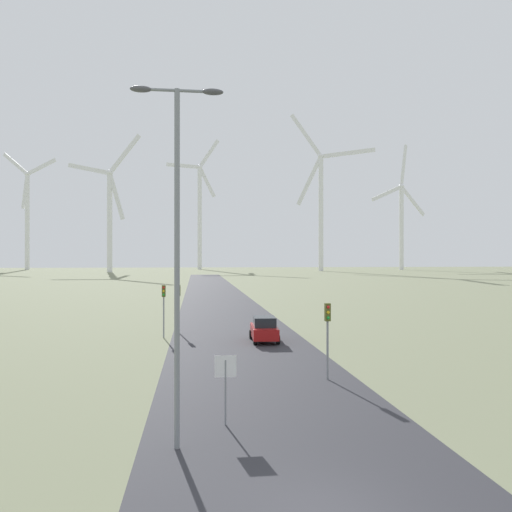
# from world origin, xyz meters

# --- Properties ---
(road_surface) EXTENTS (10.00, 240.00, 0.01)m
(road_surface) POSITION_xyz_m (0.00, 48.00, 0.00)
(road_surface) COLOR #2D2D33
(road_surface) RESTS_ON ground
(streetlamp) EXTENTS (3.00, 0.32, 11.66)m
(streetlamp) POSITION_xyz_m (-3.75, 4.58, 7.13)
(streetlamp) COLOR gray
(streetlamp) RESTS_ON ground
(stop_sign_near) EXTENTS (0.81, 0.07, 2.57)m
(stop_sign_near) POSITION_xyz_m (-2.07, 6.64, 1.80)
(stop_sign_near) COLOR gray
(stop_sign_near) RESTS_ON ground
(traffic_light_post_near_left) EXTENTS (0.28, 0.34, 4.05)m
(traffic_light_post_near_left) POSITION_xyz_m (-5.60, 27.04, 2.96)
(traffic_light_post_near_left) COLOR gray
(traffic_light_post_near_left) RESTS_ON ground
(traffic_light_post_near_right) EXTENTS (0.28, 0.33, 3.85)m
(traffic_light_post_near_right) POSITION_xyz_m (3.45, 12.83, 2.83)
(traffic_light_post_near_right) COLOR gray
(traffic_light_post_near_right) RESTS_ON ground
(traffic_light_post_mid_left) EXTENTS (0.28, 0.34, 3.92)m
(traffic_light_post_mid_left) POSITION_xyz_m (-4.55, 29.47, 2.87)
(traffic_light_post_mid_left) COLOR gray
(traffic_light_post_mid_left) RESTS_ON ground
(car_approaching) EXTENTS (1.99, 4.18, 1.83)m
(car_approaching) POSITION_xyz_m (1.81, 24.47, 0.91)
(car_approaching) COLOR maroon
(car_approaching) RESTS_ON ground
(wind_turbine_far_left) EXTENTS (29.06, 11.46, 59.73)m
(wind_turbine_far_left) POSITION_xyz_m (-87.63, 251.17, 29.24)
(wind_turbine_far_left) COLOR white
(wind_turbine_far_left) RESTS_ON ground
(wind_turbine_left) EXTENTS (32.16, 13.51, 57.25)m
(wind_turbine_left) POSITION_xyz_m (-39.12, 202.90, 26.20)
(wind_turbine_left) COLOR white
(wind_turbine_left) RESTS_ON ground
(wind_turbine_center) EXTENTS (27.40, 2.60, 67.85)m
(wind_turbine_center) POSITION_xyz_m (-1.29, 248.70, 31.73)
(wind_turbine_center) COLOR white
(wind_turbine_center) RESTS_ON ground
(wind_turbine_right) EXTENTS (35.67, 15.12, 72.58)m
(wind_turbine_right) POSITION_xyz_m (53.22, 209.47, 32.38)
(wind_turbine_right) COLOR white
(wind_turbine_right) RESTS_ON ground
(wind_turbine_far_right) EXTENTS (34.36, 16.61, 63.15)m
(wind_turbine_far_right) POSITION_xyz_m (99.04, 227.27, 26.45)
(wind_turbine_far_right) COLOR white
(wind_turbine_far_right) RESTS_ON ground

